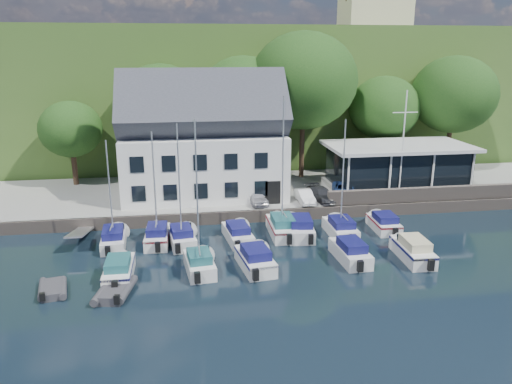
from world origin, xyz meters
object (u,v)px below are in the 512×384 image
club_pavilion (397,166)px  boat_r1_7 (384,221)px  harbor_building (204,146)px  boat_r2_1 (197,206)px  car_blue (345,190)px  dinghy_0 (53,288)px  car_dgrey (322,194)px  boat_r2_3 (350,250)px  boat_r1_3 (238,232)px  boat_r1_4 (283,174)px  boat_r2_2 (255,257)px  dinghy_1 (115,289)px  boat_r1_0 (110,189)px  boat_r1_1 (154,184)px  boat_r2_4 (413,248)px  boat_r1_5 (300,226)px  flagpole (403,145)px  car_silver (256,197)px  boat_r2_0 (119,268)px  car_white (305,196)px  boat_r1_6 (343,181)px  boat_r1_2 (179,187)px

club_pavilion → boat_r1_7: 9.77m
harbor_building → boat_r2_1: harbor_building is taller
car_blue → dinghy_0: car_blue is taller
club_pavilion → car_dgrey: club_pavilion is taller
boat_r1_7 → boat_r2_3: bearing=-128.7°
boat_r1_3 → boat_r1_4: boat_r1_4 is taller
boat_r2_2 → boat_r2_3: 6.47m
dinghy_1 → car_blue: bearing=48.3°
boat_r1_0 → boat_r1_4: boat_r1_4 is taller
boat_r1_1 → boat_r2_4: 18.27m
boat_r1_0 → boat_r1_5: (13.66, -0.09, -3.43)m
boat_r1_7 → dinghy_0: 24.19m
boat_r1_7 → harbor_building: bearing=149.0°
flagpole → boat_r1_4: flagpole is taller
harbor_building → dinghy_0: (-9.69, -15.88, -5.03)m
car_silver → flagpole: bearing=-7.9°
dinghy_1 → boat_r2_1: bearing=37.3°
car_dgrey → boat_r2_2: 13.04m
boat_r1_1 → boat_r1_7: bearing=3.3°
boat_r1_1 → boat_r1_3: boat_r1_1 is taller
boat_r2_2 → car_blue: bearing=41.7°
boat_r2_0 → boat_r1_3: bearing=33.1°
boat_r1_5 → boat_r2_0: bearing=-150.4°
flagpole → boat_r1_0: size_ratio=1.11×
car_white → dinghy_0: (-17.97, -11.88, -1.23)m
boat_r1_0 → boat_r1_6: size_ratio=0.98×
car_white → boat_r1_2: 12.16m
boat_r2_2 → boat_r1_2: bearing=126.2°
boat_r1_6 → boat_r2_0: (-15.80, -5.03, -3.59)m
car_white → flagpole: size_ratio=0.36×
boat_r2_4 → car_silver: bearing=132.1°
car_white → boat_r1_2: (-10.49, -5.48, 2.78)m
car_silver → boat_r2_4: (8.96, -10.80, -0.81)m
harbor_building → club_pavilion: (18.00, -0.50, -2.30)m
boat_r1_0 → boat_r1_3: boat_r1_0 is taller
boat_r1_2 → dinghy_0: size_ratio=3.20×
boat_r1_0 → boat_r1_1: boat_r1_1 is taller
boat_r1_6 → boat_r1_5: bearing=172.8°
flagpole → boat_r1_1: size_ratio=1.05×
boat_r2_4 → boat_r1_6: bearing=126.5°
boat_r2_3 → car_white: bearing=90.6°
club_pavilion → boat_r2_3: 16.47m
boat_r1_3 → boat_r2_1: 6.95m
boat_r1_0 → boat_r2_3: size_ratio=1.44×
harbor_building → boat_r1_4: size_ratio=1.51×
car_dgrey → car_white: bearing=179.9°
boat_r2_3 → dinghy_1: (-14.97, -2.72, -0.38)m
boat_r1_2 → boat_r1_4: size_ratio=0.91×
harbor_building → boat_r1_3: bearing=-78.5°
car_blue → flagpole: 6.28m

